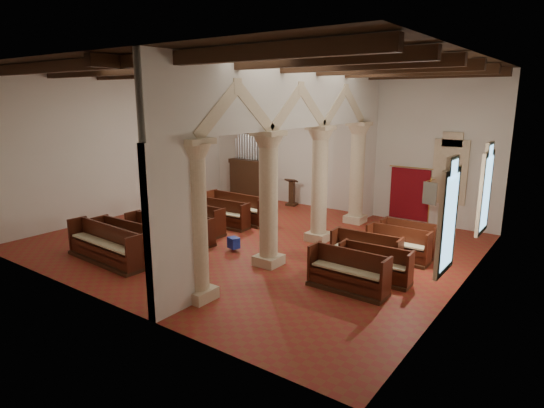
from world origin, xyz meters
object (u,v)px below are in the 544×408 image
at_px(lectern, 292,194).
at_px(aisle_pew_0, 348,277).
at_px(pipe_organ, 250,172).
at_px(nave_pew_0, 105,250).
at_px(processional_banner, 428,219).

xyz_separation_m(lectern, aisle_pew_0, (6.61, -7.31, -0.17)).
distance_m(lectern, aisle_pew_0, 9.85).
bearing_deg(aisle_pew_0, pipe_organ, 141.99).
relative_size(nave_pew_0, aisle_pew_0, 1.52).
bearing_deg(aisle_pew_0, lectern, 132.82).
bearing_deg(lectern, processional_banner, -22.40).
bearing_deg(lectern, pipe_organ, 170.50).
bearing_deg(lectern, nave_pew_0, -102.11).
bearing_deg(pipe_organ, nave_pew_0, -78.25).
height_order(lectern, aisle_pew_0, lectern).
relative_size(lectern, nave_pew_0, 0.40).
relative_size(pipe_organ, processional_banner, 1.94).
bearing_deg(lectern, aisle_pew_0, -57.12).
bearing_deg(nave_pew_0, processional_banner, 50.67).
distance_m(pipe_organ, processional_banner, 9.58).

